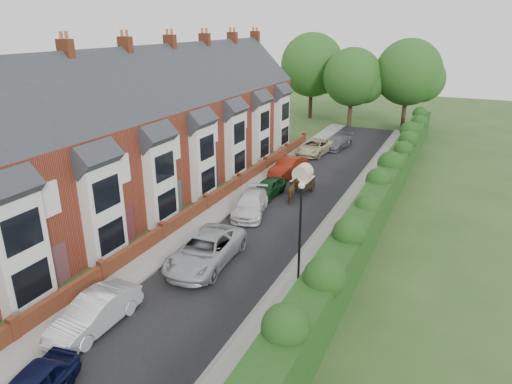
# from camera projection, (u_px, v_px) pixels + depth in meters

# --- Properties ---
(ground) EXTENTS (140.00, 140.00, 0.00)m
(ground) POSITION_uv_depth(u_px,v_px,m) (196.00, 307.00, 20.41)
(ground) COLOR #2D4C1E
(ground) RESTS_ON ground
(road) EXTENTS (6.00, 58.00, 0.02)m
(road) POSITION_uv_depth(u_px,v_px,m) (278.00, 216.00, 29.96)
(road) COLOR black
(road) RESTS_ON ground
(pavement_hedge_side) EXTENTS (2.20, 58.00, 0.12)m
(pavement_hedge_side) POSITION_uv_depth(u_px,v_px,m) (339.00, 226.00, 28.33)
(pavement_hedge_side) COLOR gray
(pavement_hedge_side) RESTS_ON ground
(pavement_house_side) EXTENTS (1.70, 58.00, 0.12)m
(pavement_house_side) POSITION_uv_depth(u_px,v_px,m) (227.00, 206.00, 31.45)
(pavement_house_side) COLOR gray
(pavement_house_side) RESTS_ON ground
(kerb_hedge_side) EXTENTS (0.18, 58.00, 0.13)m
(kerb_hedge_side) POSITION_uv_depth(u_px,v_px,m) (323.00, 223.00, 28.74)
(kerb_hedge_side) COLOR gray
(kerb_hedge_side) RESTS_ON ground
(kerb_house_side) EXTENTS (0.18, 58.00, 0.13)m
(kerb_house_side) POSITION_uv_depth(u_px,v_px,m) (237.00, 208.00, 31.13)
(kerb_house_side) COLOR gray
(kerb_house_side) RESTS_ON ground
(hedge) EXTENTS (2.10, 58.00, 2.85)m
(hedge) POSITION_uv_depth(u_px,v_px,m) (371.00, 208.00, 27.08)
(hedge) COLOR black
(hedge) RESTS_ON ground
(terrace_row) EXTENTS (9.05, 40.50, 11.50)m
(terrace_row) POSITION_uv_depth(u_px,v_px,m) (135.00, 137.00, 31.60)
(terrace_row) COLOR #953926
(terrace_row) RESTS_ON ground
(garden_wall_row) EXTENTS (0.35, 40.35, 1.10)m
(garden_wall_row) POSITION_uv_depth(u_px,v_px,m) (207.00, 203.00, 30.85)
(garden_wall_row) COLOR brown
(garden_wall_row) RESTS_ON ground
(lamppost) EXTENTS (0.32, 0.32, 5.16)m
(lamppost) POSITION_uv_depth(u_px,v_px,m) (300.00, 220.00, 21.32)
(lamppost) COLOR black
(lamppost) RESTS_ON ground
(tree_far_left) EXTENTS (7.14, 6.80, 9.29)m
(tree_far_left) POSITION_uv_depth(u_px,v_px,m) (355.00, 79.00, 53.53)
(tree_far_left) COLOR #332316
(tree_far_left) RESTS_ON ground
(tree_far_right) EXTENTS (7.98, 7.60, 10.31)m
(tree_far_right) POSITION_uv_depth(u_px,v_px,m) (412.00, 74.00, 52.65)
(tree_far_right) COLOR #332316
(tree_far_right) RESTS_ON ground
(tree_far_back) EXTENTS (8.40, 8.00, 10.82)m
(tree_far_back) POSITION_uv_depth(u_px,v_px,m) (315.00, 67.00, 58.10)
(tree_far_back) COLOR #332316
(tree_far_back) RESTS_ON ground
(car_silver_a) EXTENTS (1.57, 4.39, 1.44)m
(car_silver_a) POSITION_uv_depth(u_px,v_px,m) (95.00, 313.00, 18.79)
(car_silver_a) COLOR silver
(car_silver_a) RESTS_ON ground
(car_silver_b) EXTENTS (2.97, 5.85, 1.58)m
(car_silver_b) POSITION_uv_depth(u_px,v_px,m) (206.00, 250.00, 23.80)
(car_silver_b) COLOR #A8ABAF
(car_silver_b) RESTS_ON ground
(car_white) EXTENTS (3.06, 5.05, 1.37)m
(car_white) POSITION_uv_depth(u_px,v_px,m) (250.00, 204.00, 30.10)
(car_white) COLOR silver
(car_white) RESTS_ON ground
(car_green) EXTENTS (1.69, 3.83, 1.28)m
(car_green) POSITION_uv_depth(u_px,v_px,m) (268.00, 188.00, 33.18)
(car_green) COLOR #103518
(car_green) RESTS_ON ground
(car_red) EXTENTS (2.05, 4.57, 1.46)m
(car_red) POSITION_uv_depth(u_px,v_px,m) (288.00, 167.00, 37.71)
(car_red) COLOR maroon
(car_red) RESTS_ON ground
(car_beige) EXTENTS (2.88, 5.22, 1.39)m
(car_beige) POSITION_uv_depth(u_px,v_px,m) (315.00, 147.00, 43.77)
(car_beige) COLOR beige
(car_beige) RESTS_ON ground
(car_grey) EXTENTS (2.46, 4.74, 1.31)m
(car_grey) POSITION_uv_depth(u_px,v_px,m) (337.00, 142.00, 45.81)
(car_grey) COLOR slate
(car_grey) RESTS_ON ground
(horse) EXTENTS (1.26, 1.93, 1.50)m
(horse) POSITION_uv_depth(u_px,v_px,m) (293.00, 191.00, 32.22)
(horse) COLOR #533B1E
(horse) RESTS_ON ground
(horse_cart) EXTENTS (1.37, 3.02, 2.18)m
(horse_cart) POSITION_uv_depth(u_px,v_px,m) (303.00, 177.00, 33.67)
(horse_cart) COLOR black
(horse_cart) RESTS_ON ground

